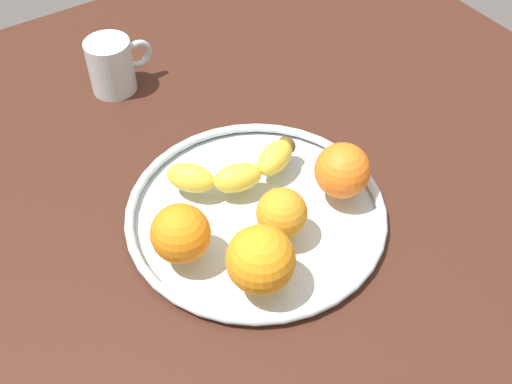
{
  "coord_description": "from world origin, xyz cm",
  "views": [
    {
      "loc": [
        -29.5,
        -44.6,
        62.25
      ],
      "look_at": [
        0.0,
        0.0,
        4.8
      ],
      "focal_mm": 44.43,
      "sensor_mm": 36.0,
      "label": 1
    }
  ],
  "objects_px": {
    "orange_center": "(261,260)",
    "orange_back_left": "(342,171)",
    "orange_back_right": "(282,213)",
    "banana": "(237,170)",
    "fruit_bowl": "(256,213)",
    "orange_front_right": "(181,234)",
    "ambient_mug": "(112,65)"
  },
  "relations": [
    {
      "from": "orange_center",
      "to": "orange_back_left",
      "type": "height_order",
      "value": "orange_center"
    },
    {
      "from": "orange_back_right",
      "to": "banana",
      "type": "bearing_deg",
      "value": 88.98
    },
    {
      "from": "orange_center",
      "to": "orange_back_right",
      "type": "relative_size",
      "value": 1.27
    },
    {
      "from": "fruit_bowl",
      "to": "banana",
      "type": "height_order",
      "value": "banana"
    },
    {
      "from": "orange_center",
      "to": "orange_back_right",
      "type": "height_order",
      "value": "orange_center"
    },
    {
      "from": "orange_back_left",
      "to": "orange_front_right",
      "type": "bearing_deg",
      "value": 174.08
    },
    {
      "from": "banana",
      "to": "orange_front_right",
      "type": "height_order",
      "value": "orange_front_right"
    },
    {
      "from": "banana",
      "to": "orange_center",
      "type": "distance_m",
      "value": 0.17
    },
    {
      "from": "orange_front_right",
      "to": "orange_back_left",
      "type": "height_order",
      "value": "same"
    },
    {
      "from": "orange_front_right",
      "to": "orange_back_left",
      "type": "bearing_deg",
      "value": -5.92
    },
    {
      "from": "orange_center",
      "to": "orange_front_right",
      "type": "height_order",
      "value": "orange_center"
    },
    {
      "from": "fruit_bowl",
      "to": "ambient_mug",
      "type": "height_order",
      "value": "ambient_mug"
    },
    {
      "from": "orange_center",
      "to": "ambient_mug",
      "type": "height_order",
      "value": "orange_center"
    },
    {
      "from": "orange_front_right",
      "to": "orange_back_left",
      "type": "relative_size",
      "value": 0.99
    },
    {
      "from": "banana",
      "to": "orange_back_right",
      "type": "xyz_separation_m",
      "value": [
        -0.0,
        -0.1,
        0.01
      ]
    },
    {
      "from": "banana",
      "to": "orange_center",
      "type": "height_order",
      "value": "orange_center"
    },
    {
      "from": "banana",
      "to": "orange_center",
      "type": "bearing_deg",
      "value": -98.72
    },
    {
      "from": "fruit_bowl",
      "to": "banana",
      "type": "bearing_deg",
      "value": 82.12
    },
    {
      "from": "orange_back_left",
      "to": "ambient_mug",
      "type": "xyz_separation_m",
      "value": [
        -0.14,
        0.38,
        -0.01
      ]
    },
    {
      "from": "fruit_bowl",
      "to": "orange_back_left",
      "type": "distance_m",
      "value": 0.12
    },
    {
      "from": "orange_back_right",
      "to": "orange_front_right",
      "type": "bearing_deg",
      "value": 162.95
    },
    {
      "from": "orange_center",
      "to": "orange_back_left",
      "type": "xyz_separation_m",
      "value": [
        0.17,
        0.06,
        -0.0
      ]
    },
    {
      "from": "fruit_bowl",
      "to": "banana",
      "type": "distance_m",
      "value": 0.06
    },
    {
      "from": "banana",
      "to": "ambient_mug",
      "type": "distance_m",
      "value": 0.3
    },
    {
      "from": "fruit_bowl",
      "to": "orange_back_right",
      "type": "height_order",
      "value": "orange_back_right"
    },
    {
      "from": "orange_back_left",
      "to": "ambient_mug",
      "type": "relative_size",
      "value": 0.68
    },
    {
      "from": "fruit_bowl",
      "to": "ambient_mug",
      "type": "bearing_deg",
      "value": 95.76
    },
    {
      "from": "banana",
      "to": "ambient_mug",
      "type": "relative_size",
      "value": 1.79
    },
    {
      "from": "fruit_bowl",
      "to": "orange_back_right",
      "type": "relative_size",
      "value": 5.37
    },
    {
      "from": "fruit_bowl",
      "to": "orange_center",
      "type": "xyz_separation_m",
      "value": [
        -0.06,
        -0.1,
        0.05
      ]
    },
    {
      "from": "orange_back_right",
      "to": "ambient_mug",
      "type": "xyz_separation_m",
      "value": [
        -0.04,
        0.4,
        -0.01
      ]
    },
    {
      "from": "fruit_bowl",
      "to": "orange_front_right",
      "type": "distance_m",
      "value": 0.12
    }
  ]
}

